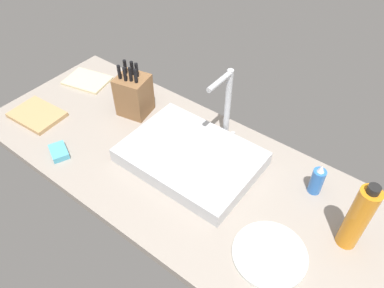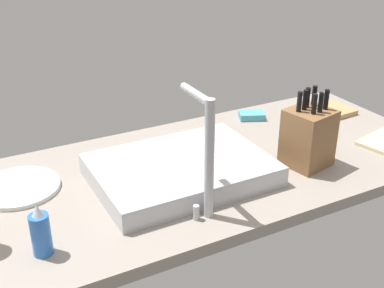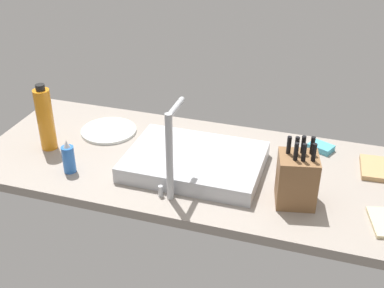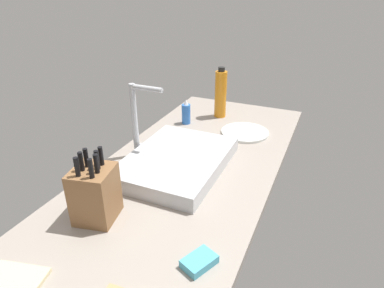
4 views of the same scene
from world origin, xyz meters
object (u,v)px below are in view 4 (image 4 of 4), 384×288
(soap_bottle, at_px, (186,113))
(dinner_plate, at_px, (245,132))
(water_bottle, at_px, (221,94))
(dish_sponge, at_px, (199,262))
(knife_block, at_px, (95,193))
(faucet, at_px, (137,116))
(sink_basin, at_px, (177,161))

(soap_bottle, xyz_separation_m, dinner_plate, (-0.00, -0.31, -0.05))
(water_bottle, bearing_deg, dish_sponge, -163.50)
(knife_block, height_order, soap_bottle, knife_block)
(soap_bottle, xyz_separation_m, water_bottle, (0.16, -0.13, 0.07))
(soap_bottle, relative_size, water_bottle, 0.48)
(faucet, height_order, knife_block, faucet)
(water_bottle, relative_size, dish_sponge, 2.97)
(sink_basin, height_order, soap_bottle, soap_bottle)
(sink_basin, distance_m, faucet, 0.24)
(faucet, xyz_separation_m, water_bottle, (0.56, -0.16, -0.06))
(soap_bottle, bearing_deg, water_bottle, -38.10)
(knife_block, bearing_deg, sink_basin, -26.08)
(faucet, bearing_deg, dinner_plate, -40.76)
(knife_block, bearing_deg, faucet, 0.79)
(sink_basin, relative_size, dinner_plate, 2.14)
(soap_bottle, bearing_deg, faucet, 175.78)
(sink_basin, relative_size, dish_sponge, 5.41)
(faucet, bearing_deg, knife_block, -167.37)
(faucet, bearing_deg, water_bottle, -15.57)
(knife_block, relative_size, dinner_plate, 1.02)
(faucet, relative_size, dish_sponge, 3.48)
(faucet, height_order, dinner_plate, faucet)
(faucet, bearing_deg, soap_bottle, -4.22)
(soap_bottle, height_order, dish_sponge, soap_bottle)
(sink_basin, distance_m, knife_block, 0.39)
(sink_basin, xyz_separation_m, knife_block, (-0.37, 0.09, 0.06))
(knife_block, bearing_deg, dinner_plate, -29.51)
(sink_basin, bearing_deg, knife_block, 165.76)
(soap_bottle, bearing_deg, dish_sponge, -153.37)
(soap_bottle, distance_m, dish_sponge, 0.96)
(faucet, height_order, water_bottle, faucet)
(water_bottle, bearing_deg, soap_bottle, 141.90)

